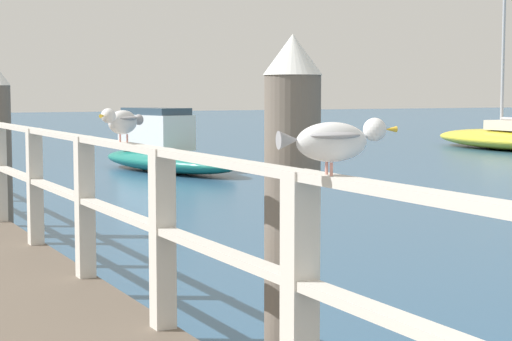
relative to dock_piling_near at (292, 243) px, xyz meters
name	(u,v)px	position (x,y,z in m)	size (l,w,h in m)	color
pier_railing	(0,161)	(-0.38, 5.43, 0.05)	(0.12, 18.62, 1.02)	beige
dock_piling_near	(292,243)	(0.00, 0.00, 0.00)	(0.29, 0.29, 2.08)	#6B6056
dock_piling_far	(0,152)	(0.00, 7.38, 0.00)	(0.29, 0.29, 2.08)	#6B6056
seagull_foreground	(334,140)	(-0.37, -0.97, 0.57)	(0.48, 0.22, 0.21)	white
seagull_background	(122,121)	(-0.39, 1.47, 0.57)	(0.38, 0.35, 0.21)	white
boat_0	(164,151)	(5.07, 14.86, -0.57)	(2.40, 4.92, 1.44)	#197266
boat_1	(509,137)	(17.52, 17.11, -0.67)	(2.75, 6.62, 8.14)	gold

